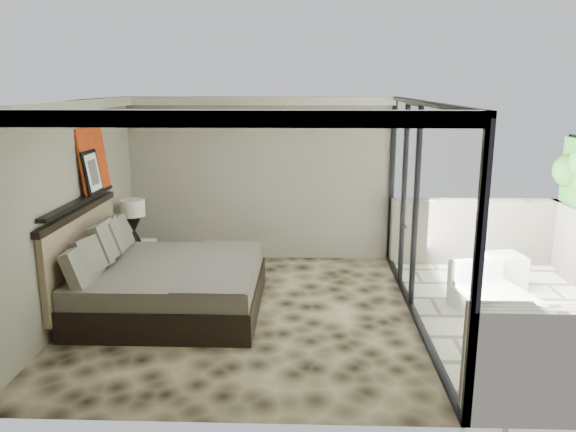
{
  "coord_description": "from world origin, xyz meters",
  "views": [
    {
      "loc": [
        0.81,
        -7.01,
        3.01
      ],
      "look_at": [
        0.55,
        0.4,
        1.25
      ],
      "focal_mm": 35.0,
      "sensor_mm": 36.0,
      "label": 1
    }
  ],
  "objects_px": {
    "table_lamp": "(133,215)",
    "ottoman": "(504,271)",
    "nightstand": "(135,257)",
    "bed": "(164,283)",
    "lounger": "(502,307)"
  },
  "relations": [
    {
      "from": "bed",
      "to": "lounger",
      "type": "distance_m",
      "value": 4.47
    },
    {
      "from": "bed",
      "to": "nightstand",
      "type": "bearing_deg",
      "value": 120.0
    },
    {
      "from": "nightstand",
      "to": "table_lamp",
      "type": "bearing_deg",
      "value": 87.54
    },
    {
      "from": "bed",
      "to": "lounger",
      "type": "height_order",
      "value": "bed"
    },
    {
      "from": "ottoman",
      "to": "nightstand",
      "type": "bearing_deg",
      "value": 175.89
    },
    {
      "from": "table_lamp",
      "to": "ottoman",
      "type": "height_order",
      "value": "table_lamp"
    },
    {
      "from": "table_lamp",
      "to": "lounger",
      "type": "xyz_separation_m",
      "value": [
        5.29,
        -1.69,
        -0.78
      ]
    },
    {
      "from": "bed",
      "to": "ottoman",
      "type": "relative_size",
      "value": 4.71
    },
    {
      "from": "table_lamp",
      "to": "lounger",
      "type": "bearing_deg",
      "value": -17.72
    },
    {
      "from": "bed",
      "to": "ottoman",
      "type": "height_order",
      "value": "bed"
    },
    {
      "from": "nightstand",
      "to": "table_lamp",
      "type": "relative_size",
      "value": 0.8
    },
    {
      "from": "nightstand",
      "to": "lounger",
      "type": "xyz_separation_m",
      "value": [
        5.29,
        -1.67,
        -0.09
      ]
    },
    {
      "from": "nightstand",
      "to": "table_lamp",
      "type": "xyz_separation_m",
      "value": [
        0.0,
        0.02,
        0.69
      ]
    },
    {
      "from": "nightstand",
      "to": "lounger",
      "type": "bearing_deg",
      "value": -17.21
    },
    {
      "from": "bed",
      "to": "table_lamp",
      "type": "xyz_separation_m",
      "value": [
        -0.83,
        1.47,
        0.58
      ]
    }
  ]
}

